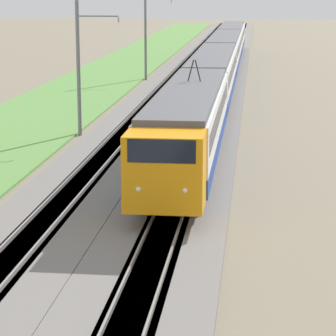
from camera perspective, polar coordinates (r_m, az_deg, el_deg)
ballast_main at (r=62.58m, az=-0.63°, el=5.17°), size 240.00×4.40×0.30m
ballast_adjacent at (r=62.20m, az=3.43°, el=5.10°), size 240.00×4.40×0.30m
track_main at (r=62.57m, az=-0.63°, el=5.17°), size 240.00×1.57×0.45m
track_adjacent at (r=62.20m, az=3.43°, el=5.10°), size 240.00×1.57×0.45m
grass_verge at (r=63.81m, az=-6.92°, el=5.14°), size 240.00×8.16×0.12m
passenger_train at (r=68.31m, az=3.74°, el=7.65°), size 83.75×2.91×5.02m
catenary_mast_mid at (r=46.66m, az=-6.37°, el=7.24°), size 0.22×2.56×7.84m
catenary_mast_far at (r=74.43m, az=-1.58°, el=9.63°), size 0.22×2.56×8.35m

